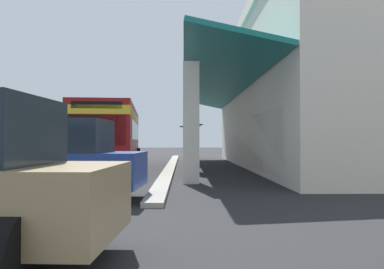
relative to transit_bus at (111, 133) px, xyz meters
name	(u,v)px	position (x,y,z in m)	size (l,w,h in m)	color
ground	(257,169)	(0.78, 7.51, -1.85)	(120.00, 120.00, 0.00)	#262628
curb_strip	(171,166)	(-0.95, 3.12, -1.79)	(26.42, 0.50, 0.12)	#9E998E
plaza_building	(345,94)	(-0.95, 12.75, 2.19)	(22.32, 15.04, 8.08)	beige
transit_bus	(111,133)	(0.00, 0.00, 0.00)	(11.38, 3.50, 3.34)	maroon
parked_suv_blue	(43,158)	(10.99, 0.34, -0.84)	(2.93, 4.92, 1.97)	navy
potted_palm	(193,151)	(-6.93, 4.45, -1.16)	(1.70, 1.74, 2.63)	brown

